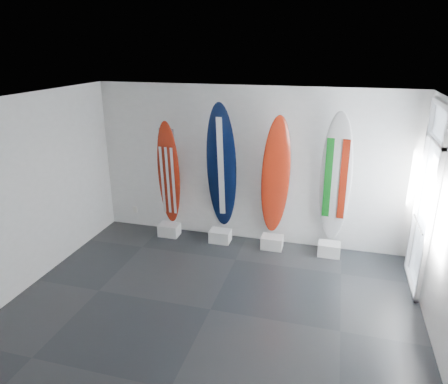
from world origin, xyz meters
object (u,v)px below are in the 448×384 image
(surfboard_swiss, at_px, (276,177))
(surfboard_italy, at_px, (336,179))
(surfboard_usa, at_px, (169,174))
(surfboard_navy, at_px, (222,168))

(surfboard_swiss, bearing_deg, surfboard_italy, -18.82)
(surfboard_usa, relative_size, surfboard_swiss, 0.90)
(surfboard_swiss, distance_m, surfboard_italy, 1.06)
(surfboard_swiss, xyz_separation_m, surfboard_italy, (1.06, 0.00, 0.05))
(surfboard_navy, relative_size, surfboard_italy, 1.04)
(surfboard_usa, height_order, surfboard_navy, surfboard_navy)
(surfboard_navy, bearing_deg, surfboard_swiss, -2.42)
(surfboard_swiss, bearing_deg, surfboard_navy, 161.18)
(surfboard_usa, relative_size, surfboard_navy, 0.83)
(surfboard_swiss, height_order, surfboard_italy, surfboard_italy)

